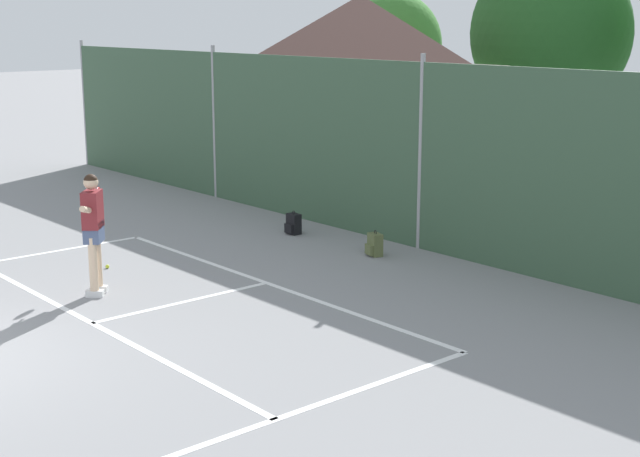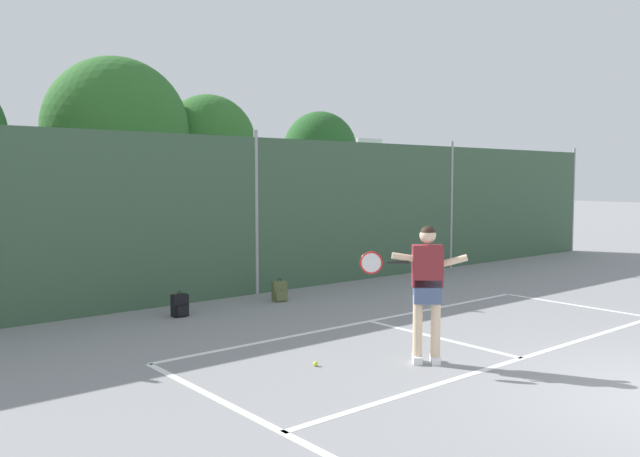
{
  "view_description": "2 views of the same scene",
  "coord_description": "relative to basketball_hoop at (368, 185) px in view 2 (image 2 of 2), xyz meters",
  "views": [
    {
      "loc": [
        11.14,
        -2.97,
        4.09
      ],
      "look_at": [
        0.44,
        6.25,
        0.85
      ],
      "focal_mm": 51.46,
      "sensor_mm": 36.0,
      "label": 1
    },
    {
      "loc": [
        -7.74,
        -2.5,
        2.48
      ],
      "look_at": [
        0.26,
        7.17,
        1.51
      ],
      "focal_mm": 36.3,
      "sensor_mm": 36.0,
      "label": 2
    }
  ],
  "objects": [
    {
      "name": "chainlink_fence",
      "position": [
        -4.43,
        -1.16,
        -0.63
      ],
      "size": [
        26.09,
        0.09,
        3.5
      ],
      "color": "#38563D",
      "rests_on": "ground"
    },
    {
      "name": "basketball_hoop",
      "position": [
        0.0,
        0.0,
        0.0
      ],
      "size": [
        0.9,
        0.67,
        3.55
      ],
      "color": "yellow",
      "rests_on": "ground"
    },
    {
      "name": "treeline_backdrop",
      "position": [
        -4.89,
        9.07,
        1.49
      ],
      "size": [
        24.55,
        4.51,
        6.63
      ],
      "color": "brown",
      "rests_on": "ground"
    },
    {
      "name": "tennis_player",
      "position": [
        -5.63,
        -6.98,
        -1.2
      ],
      "size": [
        1.17,
        0.93,
        1.85
      ],
      "color": "silver",
      "rests_on": "ground"
    },
    {
      "name": "tennis_ball",
      "position": [
        -6.86,
        -6.15,
        -2.28
      ],
      "size": [
        0.07,
        0.07,
        0.07
      ],
      "primitive_type": "sphere",
      "color": "#CCE033",
      "rests_on": "ground"
    },
    {
      "name": "backpack_black",
      "position": [
        -6.78,
        -2.19,
        -2.12
      ],
      "size": [
        0.29,
        0.25,
        0.46
      ],
      "color": "black",
      "rests_on": "ground"
    },
    {
      "name": "backpack_olive",
      "position": [
        -4.55,
        -2.16,
        -2.12
      ],
      "size": [
        0.32,
        0.3,
        0.46
      ],
      "color": "#566038",
      "rests_on": "ground"
    }
  ]
}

